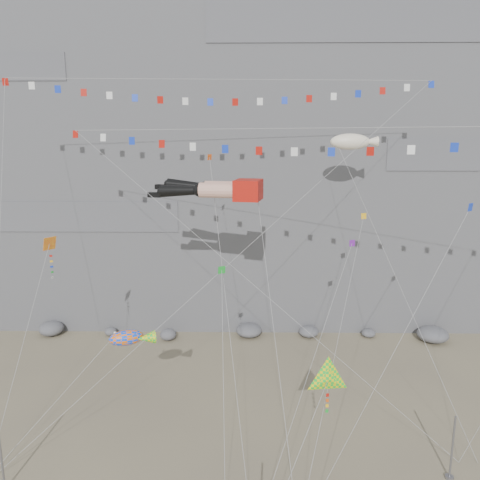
% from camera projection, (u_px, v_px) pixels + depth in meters
% --- Properties ---
extents(ground, '(120.00, 120.00, 0.00)m').
position_uv_depth(ground, '(250.00, 442.00, 30.47)').
color(ground, gray).
rests_on(ground, ground).
extents(cliff, '(80.00, 28.00, 50.00)m').
position_uv_depth(cliff, '(249.00, 93.00, 56.69)').
color(cliff, slate).
rests_on(cliff, ground).
extents(talus_boulders, '(60.00, 3.00, 1.20)m').
position_uv_depth(talus_boulders, '(249.00, 331.00, 46.99)').
color(talus_boulders, slate).
rests_on(talus_boulders, ground).
extents(anchor_pole_left, '(0.12, 0.12, 4.14)m').
position_uv_depth(anchor_pole_left, '(1.00, 457.00, 25.84)').
color(anchor_pole_left, slate).
rests_on(anchor_pole_left, ground).
extents(anchor_pole_right, '(0.12, 0.12, 3.98)m').
position_uv_depth(anchor_pole_right, '(452.00, 448.00, 26.76)').
color(anchor_pole_right, slate).
rests_on(anchor_pole_right, ground).
extents(legs_kite, '(9.94, 16.22, 21.12)m').
position_uv_depth(legs_kite, '(217.00, 189.00, 33.76)').
color(legs_kite, '#B6130B').
rests_on(legs_kite, ground).
extents(flag_banner_upper, '(32.53, 15.03, 30.44)m').
position_uv_depth(flag_banner_upper, '(222.00, 80.00, 35.66)').
color(flag_banner_upper, '#B6130B').
rests_on(flag_banner_upper, ground).
extents(flag_banner_lower, '(34.06, 10.44, 22.69)m').
position_uv_depth(flag_banner_lower, '(314.00, 129.00, 29.54)').
color(flag_banner_lower, '#B6130B').
rests_on(flag_banner_lower, ground).
extents(harlequin_kite, '(2.77, 8.25, 14.59)m').
position_uv_depth(harlequin_kite, '(49.00, 244.00, 30.77)').
color(harlequin_kite, red).
rests_on(harlequin_kite, ground).
extents(fish_windsock, '(9.23, 6.37, 11.28)m').
position_uv_depth(fish_windsock, '(126.00, 338.00, 29.97)').
color(fish_windsock, orange).
rests_on(fish_windsock, ground).
extents(delta_kite, '(4.91, 4.71, 8.37)m').
position_uv_depth(delta_kite, '(328.00, 379.00, 26.42)').
color(delta_kite, yellow).
rests_on(delta_kite, ground).
extents(blimp_windsock, '(7.71, 15.53, 24.77)m').
position_uv_depth(blimp_windsock, '(350.00, 142.00, 38.92)').
color(blimp_windsock, '#F9EACC').
rests_on(blimp_windsock, ground).
extents(small_kite_a, '(3.62, 15.42, 23.52)m').
position_uv_depth(small_kite_a, '(211.00, 166.00, 35.32)').
color(small_kite_a, '#E15012').
rests_on(small_kite_a, ground).
extents(small_kite_b, '(7.28, 12.32, 18.00)m').
position_uv_depth(small_kite_b, '(351.00, 248.00, 33.84)').
color(small_kite_b, '#731BA1').
rests_on(small_kite_b, ground).
extents(small_kite_c, '(1.10, 8.29, 13.52)m').
position_uv_depth(small_kite_c, '(222.00, 274.00, 29.77)').
color(small_kite_c, green).
rests_on(small_kite_c, ground).
extents(small_kite_d, '(6.57, 14.94, 20.67)m').
position_uv_depth(small_kite_d, '(362.00, 222.00, 35.46)').
color(small_kite_d, yellow).
rests_on(small_kite_d, ground).
extents(small_kite_e, '(10.48, 7.08, 19.22)m').
position_uv_depth(small_kite_e, '(468.00, 213.00, 28.51)').
color(small_kite_e, '#1634C1').
rests_on(small_kite_e, ground).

